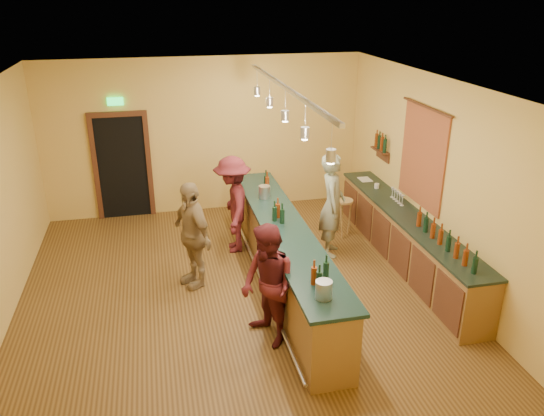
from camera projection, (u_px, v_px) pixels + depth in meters
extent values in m
plane|color=#503316|center=(234.00, 291.00, 8.34)|extent=(7.00, 7.00, 0.00)
cube|color=silver|center=(228.00, 85.00, 7.12)|extent=(6.50, 7.00, 0.02)
cube|color=#DEB953|center=(205.00, 136.00, 10.88)|extent=(6.50, 0.02, 3.20)
cube|color=#DEB953|center=(293.00, 338.00, 4.58)|extent=(6.50, 0.02, 3.20)
cube|color=#DEB953|center=(434.00, 180.00, 8.40)|extent=(0.02, 7.00, 3.20)
cube|color=black|center=(123.00, 168.00, 10.73)|extent=(0.95, 0.06, 2.10)
cube|color=#462615|center=(96.00, 170.00, 10.60)|extent=(0.10, 0.08, 2.10)
cube|color=#462615|center=(149.00, 166.00, 10.82)|extent=(0.10, 0.08, 2.10)
cube|color=#462615|center=(117.00, 114.00, 10.29)|extent=(1.15, 0.08, 0.10)
cube|color=#19E54C|center=(115.00, 101.00, 10.18)|extent=(0.30, 0.04, 0.15)
cube|color=maroon|center=(423.00, 157.00, 8.66)|extent=(0.03, 1.40, 1.60)
cube|color=#462615|center=(380.00, 150.00, 10.11)|extent=(0.16, 0.55, 0.03)
cube|color=#462615|center=(383.00, 155.00, 10.16)|extent=(0.03, 0.55, 0.18)
cube|color=brown|center=(405.00, 241.00, 8.96)|extent=(0.55, 4.50, 0.90)
cube|color=black|center=(408.00, 216.00, 8.78)|extent=(0.60, 4.55, 0.04)
cylinder|color=silver|center=(377.00, 186.00, 9.93)|extent=(0.09, 0.09, 0.09)
cube|color=silver|center=(365.00, 179.00, 10.39)|extent=(0.22, 0.30, 0.01)
cube|color=brown|center=(284.00, 257.00, 8.31)|extent=(0.60, 5.00, 1.00)
cube|color=black|center=(284.00, 227.00, 8.11)|extent=(0.70, 5.10, 0.05)
cylinder|color=silver|center=(261.00, 279.00, 8.37)|extent=(0.05, 5.00, 0.05)
cylinder|color=silver|center=(324.00, 290.00, 6.16)|extent=(0.20, 0.20, 0.22)
cylinder|color=silver|center=(264.00, 192.00, 9.13)|extent=(0.20, 0.20, 0.22)
cube|color=silver|center=(285.00, 87.00, 7.31)|extent=(0.06, 4.60, 0.05)
cylinder|color=silver|center=(332.00, 137.00, 5.58)|extent=(0.01, 0.01, 0.35)
cylinder|color=#A5A5AD|center=(331.00, 156.00, 5.65)|extent=(0.11, 0.11, 0.14)
cylinder|color=#FFEABF|center=(331.00, 163.00, 5.68)|extent=(0.08, 0.08, 0.02)
cylinder|color=silver|center=(305.00, 117.00, 6.48)|extent=(0.01, 0.01, 0.35)
cylinder|color=#A5A5AD|center=(305.00, 133.00, 6.55)|extent=(0.11, 0.11, 0.14)
cylinder|color=#FFEABF|center=(305.00, 139.00, 6.59)|extent=(0.08, 0.08, 0.02)
cylinder|color=silver|center=(285.00, 101.00, 7.38)|extent=(0.01, 0.01, 0.35)
cylinder|color=#A5A5AD|center=(285.00, 115.00, 7.46)|extent=(0.11, 0.11, 0.14)
cylinder|color=#FFEABF|center=(285.00, 121.00, 7.49)|extent=(0.08, 0.08, 0.02)
cylinder|color=silver|center=(270.00, 89.00, 8.28)|extent=(0.01, 0.01, 0.35)
cylinder|color=#A5A5AD|center=(270.00, 102.00, 8.36)|extent=(0.11, 0.11, 0.14)
cylinder|color=#FFEABF|center=(270.00, 107.00, 8.39)|extent=(0.08, 0.08, 0.02)
cylinder|color=silver|center=(257.00, 79.00, 9.18)|extent=(0.01, 0.01, 0.35)
cylinder|color=#A5A5AD|center=(257.00, 91.00, 9.26)|extent=(0.11, 0.11, 0.14)
cylinder|color=#FFEABF|center=(257.00, 96.00, 9.29)|extent=(0.08, 0.08, 0.02)
imported|color=gray|center=(332.00, 205.00, 9.20)|extent=(0.64, 0.79, 1.85)
imported|color=#59191E|center=(268.00, 286.00, 6.86)|extent=(0.87, 0.98, 1.68)
imported|color=#997A51|center=(192.00, 235.00, 8.23)|extent=(0.80, 1.10, 1.73)
imported|color=#59191E|center=(233.00, 205.00, 9.35)|extent=(0.75, 1.19, 1.75)
cylinder|color=#9E7D47|center=(344.00, 201.00, 9.97)|extent=(0.36, 0.36, 0.04)
cylinder|color=#9E7D47|center=(350.00, 218.00, 10.13)|extent=(0.04, 0.04, 0.69)
cylinder|color=#9E7D47|center=(337.00, 217.00, 10.20)|extent=(0.04, 0.04, 0.69)
cylinder|color=#9E7D47|center=(342.00, 221.00, 9.98)|extent=(0.04, 0.04, 0.69)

